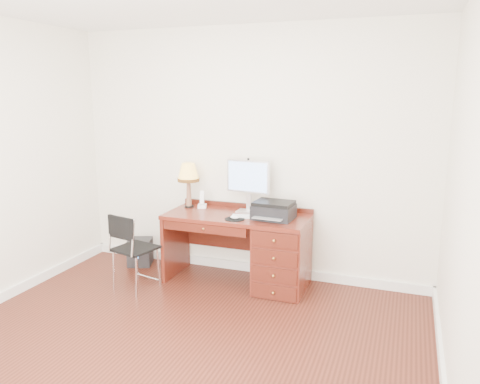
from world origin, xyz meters
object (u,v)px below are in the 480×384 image
at_px(printer, 274,210).
at_px(chair, 132,244).
at_px(phone, 202,203).
at_px(leg_lamp, 188,175).
at_px(equipment_box, 140,252).
at_px(desk, 266,249).
at_px(monitor, 248,179).

xyz_separation_m(printer, chair, (-1.34, -0.54, -0.35)).
bearing_deg(phone, chair, -140.46).
bearing_deg(chair, leg_lamp, 78.18).
xyz_separation_m(leg_lamp, equipment_box, (-0.65, -0.03, -0.96)).
distance_m(desk, equipment_box, 1.61).
relative_size(desk, equipment_box, 4.86).
bearing_deg(leg_lamp, desk, -7.44).
bearing_deg(phone, equipment_box, 166.67).
relative_size(printer, leg_lamp, 0.84).
height_order(desk, printer, printer).
xyz_separation_m(desk, leg_lamp, (-0.94, 0.12, 0.70)).
distance_m(monitor, phone, 0.60).
distance_m(monitor, leg_lamp, 0.68).
bearing_deg(leg_lamp, chair, -114.97).
relative_size(desk, printer, 3.59).
bearing_deg(printer, phone, 172.90).
height_order(leg_lamp, equipment_box, leg_lamp).
bearing_deg(desk, printer, -12.64).
bearing_deg(leg_lamp, monitor, 3.41).
xyz_separation_m(phone, equipment_box, (-0.80, -0.05, -0.65)).
relative_size(monitor, chair, 0.69).
height_order(monitor, chair, monitor).
height_order(phone, equipment_box, phone).
bearing_deg(equipment_box, desk, -23.51).
relative_size(printer, equipment_box, 1.35).
bearing_deg(chair, phone, 69.37).
bearing_deg(monitor, desk, -26.17).
relative_size(desk, chair, 1.86).
xyz_separation_m(monitor, chair, (-1.00, -0.72, -0.61)).
xyz_separation_m(desk, monitor, (-0.26, 0.16, 0.69)).
bearing_deg(printer, leg_lamp, 175.52).
bearing_deg(chair, desk, 37.09).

